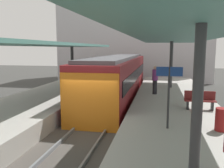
# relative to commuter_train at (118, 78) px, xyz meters

# --- Properties ---
(ground_plane) EXTENTS (80.00, 80.00, 0.00)m
(ground_plane) POSITION_rel_commuter_train_xyz_m (0.00, -6.98, -1.73)
(ground_plane) COLOR #383835
(platform_left) EXTENTS (4.40, 28.00, 1.00)m
(platform_left) POSITION_rel_commuter_train_xyz_m (-3.80, -6.98, -1.23)
(platform_left) COLOR #ADA8A0
(platform_left) RESTS_ON ground_plane
(platform_right) EXTENTS (4.40, 28.00, 1.00)m
(platform_right) POSITION_rel_commuter_train_xyz_m (3.80, -6.98, -1.23)
(platform_right) COLOR #ADA8A0
(platform_right) RESTS_ON ground_plane
(track_ballast) EXTENTS (3.20, 28.00, 0.20)m
(track_ballast) POSITION_rel_commuter_train_xyz_m (0.00, -6.98, -1.63)
(track_ballast) COLOR #4C4742
(track_ballast) RESTS_ON ground_plane
(rail_near_side) EXTENTS (0.08, 28.00, 0.14)m
(rail_near_side) POSITION_rel_commuter_train_xyz_m (-0.72, -6.98, -1.46)
(rail_near_side) COLOR slate
(rail_near_side) RESTS_ON track_ballast
(rail_far_side) EXTENTS (0.08, 28.00, 0.14)m
(rail_far_side) POSITION_rel_commuter_train_xyz_m (0.72, -6.98, -1.46)
(rail_far_side) COLOR slate
(rail_far_side) RESTS_ON track_ballast
(commuter_train) EXTENTS (2.78, 14.94, 3.10)m
(commuter_train) POSITION_rel_commuter_train_xyz_m (0.00, 0.00, 0.00)
(commuter_train) COLOR maroon
(commuter_train) RESTS_ON track_ballast
(canopy_left) EXTENTS (4.18, 21.00, 3.16)m
(canopy_left) POSITION_rel_commuter_train_xyz_m (-3.80, -5.58, 2.32)
(canopy_left) COLOR #333335
(canopy_left) RESTS_ON platform_left
(canopy_right) EXTENTS (4.18, 21.00, 3.52)m
(canopy_right) POSITION_rel_commuter_train_xyz_m (3.80, -5.58, 2.67)
(canopy_right) COLOR #333335
(canopy_right) RESTS_ON platform_right
(platform_bench) EXTENTS (1.40, 0.41, 0.86)m
(platform_bench) POSITION_rel_commuter_train_xyz_m (4.88, -5.67, -0.26)
(platform_bench) COLOR black
(platform_bench) RESTS_ON platform_right
(platform_sign) EXTENTS (0.90, 0.08, 2.21)m
(platform_sign) POSITION_rel_commuter_train_xyz_m (3.31, -8.77, 0.90)
(platform_sign) COLOR #262628
(platform_sign) RESTS_ON platform_right
(litter_bin) EXTENTS (0.44, 0.44, 0.80)m
(litter_bin) POSITION_rel_commuter_train_xyz_m (5.14, -8.65, -0.33)
(litter_bin) COLOR maroon
(litter_bin) RESTS_ON platform_right
(passenger_near_bench) EXTENTS (0.36, 0.36, 1.77)m
(passenger_near_bench) POSITION_rel_commuter_train_xyz_m (2.72, -2.17, 0.19)
(passenger_near_bench) COLOR #232328
(passenger_near_bench) RESTS_ON platform_right
(station_building_backdrop) EXTENTS (18.00, 6.00, 11.00)m
(station_building_backdrop) POSITION_rel_commuter_train_xyz_m (-0.18, 13.02, 3.77)
(station_building_backdrop) COLOR #B7B2B7
(station_building_backdrop) RESTS_ON ground_plane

